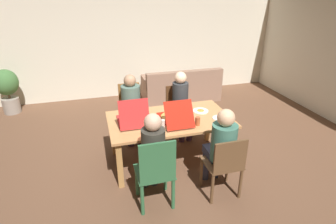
{
  "coord_description": "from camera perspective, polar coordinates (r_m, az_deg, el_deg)",
  "views": [
    {
      "loc": [
        -1.03,
        -3.54,
        2.51
      ],
      "look_at": [
        0.0,
        0.1,
        0.79
      ],
      "focal_mm": 29.56,
      "sensor_mm": 36.0,
      "label": 1
    }
  ],
  "objects": [
    {
      "name": "ground_plane",
      "position": [
        4.46,
        0.35,
        -9.84
      ],
      "size": [
        20.0,
        20.0,
        0.0
      ],
      "primitive_type": "plane",
      "color": "brown"
    },
    {
      "name": "back_wall",
      "position": [
        6.86,
        -7.18,
        14.83
      ],
      "size": [
        7.23,
        0.12,
        2.77
      ],
      "primitive_type": "cube",
      "color": "beige",
      "rests_on": "ground"
    },
    {
      "name": "side_wall_right",
      "position": [
        6.55,
        30.38,
        11.3
      ],
      "size": [
        0.12,
        5.36,
        2.77
      ],
      "primitive_type": "cube",
      "color": "beige",
      "rests_on": "ground"
    },
    {
      "name": "dining_table",
      "position": [
        4.13,
        0.38,
        -2.46
      ],
      "size": [
        1.81,
        1.03,
        0.73
      ],
      "color": "tan",
      "rests_on": "ground"
    },
    {
      "name": "chair_0",
      "position": [
        5.11,
        2.19,
        1.08
      ],
      "size": [
        0.44,
        0.45,
        0.86
      ],
      "color": "#523119",
      "rests_on": "ground"
    },
    {
      "name": "person_0",
      "position": [
        4.9,
        2.8,
        2.5
      ],
      "size": [
        0.28,
        0.52,
        1.18
      ],
      "color": "#422C48",
      "rests_on": "ground"
    },
    {
      "name": "chair_1",
      "position": [
        3.34,
        -2.55,
        -12.31
      ],
      "size": [
        0.45,
        0.43,
        0.98
      ],
      "color": "#2F673E",
      "rests_on": "ground"
    },
    {
      "name": "person_1",
      "position": [
        3.36,
        -3.25,
        -8.05
      ],
      "size": [
        0.28,
        0.52,
        1.23
      ],
      "color": "#403D40",
      "rests_on": "ground"
    },
    {
      "name": "chair_2",
      "position": [
        4.99,
        -7.66,
        0.41
      ],
      "size": [
        0.39,
        0.45,
        0.96
      ],
      "color": "brown",
      "rests_on": "ground"
    },
    {
      "name": "person_2",
      "position": [
        4.78,
        -7.52,
        1.88
      ],
      "size": [
        0.33,
        0.51,
        1.18
      ],
      "color": "#3E2D43",
      "rests_on": "ground"
    },
    {
      "name": "chair_3",
      "position": [
        3.58,
        11.67,
        -10.51
      ],
      "size": [
        0.45,
        0.42,
        0.88
      ],
      "color": "brown",
      "rests_on": "ground"
    },
    {
      "name": "person_3",
      "position": [
        3.57,
        10.92,
        -6.46
      ],
      "size": [
        0.32,
        0.52,
        1.2
      ],
      "color": "#32364C",
      "rests_on": "ground"
    },
    {
      "name": "pizza_box_0",
      "position": [
        3.99,
        -7.37,
        -1.39
      ],
      "size": [
        0.41,
        0.53,
        0.42
      ],
      "color": "red",
      "rests_on": "dining_table"
    },
    {
      "name": "pizza_box_1",
      "position": [
        4.03,
        1.24,
        -0.99
      ],
      "size": [
        0.4,
        0.62,
        0.37
      ],
      "color": "red",
      "rests_on": "dining_table"
    },
    {
      "name": "plate_0",
      "position": [
        4.16,
        10.59,
        -1.25
      ],
      "size": [
        0.21,
        0.21,
        0.01
      ],
      "color": "white",
      "rests_on": "dining_table"
    },
    {
      "name": "plate_1",
      "position": [
        4.36,
        6.74,
        0.28
      ],
      "size": [
        0.25,
        0.25,
        0.03
      ],
      "color": "white",
      "rests_on": "dining_table"
    },
    {
      "name": "plate_2",
      "position": [
        4.46,
        2.27,
        1.02
      ],
      "size": [
        0.22,
        0.22,
        0.03
      ],
      "color": "white",
      "rests_on": "dining_table"
    },
    {
      "name": "drinking_glass_0",
      "position": [
        3.9,
        6.12,
        -1.89
      ],
      "size": [
        0.07,
        0.07,
        0.12
      ],
      "primitive_type": "cylinder",
      "color": "#B0522D",
      "rests_on": "dining_table"
    },
    {
      "name": "drinking_glass_1",
      "position": [
        3.76,
        -1.08,
        -2.63
      ],
      "size": [
        0.06,
        0.06,
        0.14
      ],
      "primitive_type": "cylinder",
      "color": "silver",
      "rests_on": "dining_table"
    },
    {
      "name": "couch",
      "position": [
        6.66,
        2.73,
        4.86
      ],
      "size": [
        1.79,
        0.8,
        0.79
      ],
      "color": "#926E59",
      "rests_on": "ground"
    },
    {
      "name": "potted_plant",
      "position": [
        6.76,
        -30.27,
        4.34
      ],
      "size": [
        0.5,
        0.5,
        0.96
      ],
      "color": "gray",
      "rests_on": "ground"
    }
  ]
}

